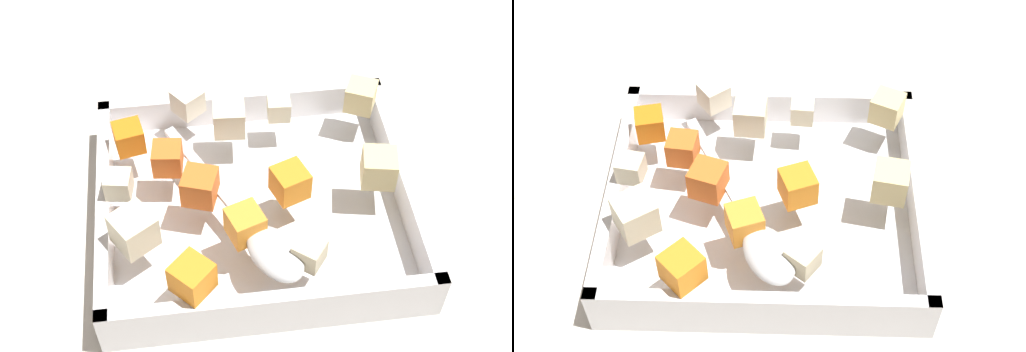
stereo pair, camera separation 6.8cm
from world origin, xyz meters
The scene contains 17 objects.
ground_plane centered at (0.00, 0.00, 0.00)m, with size 4.00×4.00×0.00m, color beige.
baking_dish centered at (0.02, 0.01, 0.02)m, with size 0.30×0.26×0.05m.
carrot_chunk_heap_top centered at (-0.01, 0.03, 0.07)m, with size 0.03×0.03×0.03m, color orange.
carrot_chunk_heap_side centered at (0.03, 0.07, 0.07)m, with size 0.03×0.03×0.03m, color orange.
carrot_chunk_corner_sw centered at (0.07, 0.02, 0.07)m, with size 0.03×0.03×0.03m, color orange.
carrot_chunk_far_right centered at (0.13, -0.05, 0.07)m, with size 0.03×0.03×0.03m, color orange.
carrot_chunk_back_center centered at (0.10, -0.02, 0.07)m, with size 0.03×0.03×0.03m, color orange.
carrot_chunk_far_left centered at (0.08, 0.12, 0.07)m, with size 0.03×0.03×0.03m, color orange.
potato_chunk_near_spoon centered at (-0.02, -0.08, 0.06)m, with size 0.02×0.02×0.02m, color beige.
potato_chunk_corner_ne centered at (-0.10, 0.02, 0.07)m, with size 0.03×0.03×0.03m, color #E0CC89.
potato_chunk_near_left centered at (-0.10, -0.08, 0.07)m, with size 0.03×0.03×0.03m, color #E0CC89.
potato_chunk_under_handle centered at (0.13, 0.07, 0.07)m, with size 0.03×0.03×0.03m, color beige.
potato_chunk_near_right centered at (0.03, -0.06, 0.07)m, with size 0.03×0.03×0.03m, color beige.
potato_chunk_mid_left centered at (-0.02, 0.10, 0.06)m, with size 0.02×0.02×0.02m, color beige.
parsnip_chunk_center centered at (0.07, -0.10, 0.07)m, with size 0.03×0.03×0.03m, color silver.
parsnip_chunk_front_center centered at (0.14, 0.01, 0.06)m, with size 0.02×0.02×0.02m, color beige.
serving_spoon centered at (0.02, 0.09, 0.06)m, with size 0.12×0.20×0.02m.
Camera 1 is at (0.07, 0.45, 0.58)m, focal length 50.93 mm.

